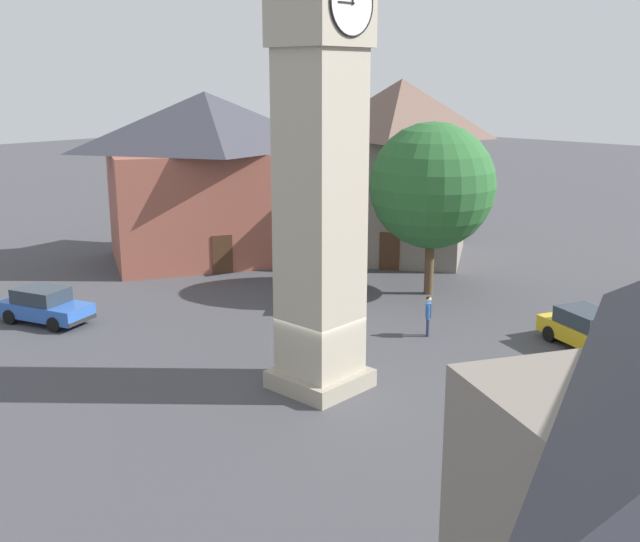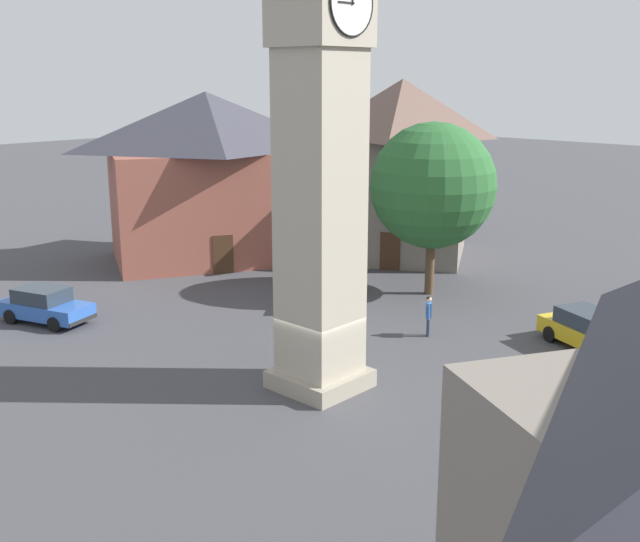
{
  "view_description": "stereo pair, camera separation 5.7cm",
  "coord_description": "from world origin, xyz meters",
  "px_view_note": "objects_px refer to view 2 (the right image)",
  "views": [
    {
      "loc": [
        17.79,
        16.54,
        10.4
      ],
      "look_at": [
        0.0,
        0.0,
        4.11
      ],
      "focal_mm": 42.66,
      "sensor_mm": 36.0,
      "label": 1
    },
    {
      "loc": [
        17.75,
        16.58,
        10.4
      ],
      "look_at": [
        0.0,
        0.0,
        4.11
      ],
      "focal_mm": 42.66,
      "sensor_mm": 36.0,
      "label": 2
    }
  ],
  "objects_px": {
    "building_shop_left": "(208,175)",
    "building_terrace_right": "(401,168)",
    "car_silver_kerb": "(45,305)",
    "tree": "(433,186)",
    "pedestrian": "(429,312)",
    "car_blue_kerb": "(314,287)",
    "car_white_side": "(592,447)",
    "car_red_corner": "(588,330)",
    "clock_tower": "(320,37)"
  },
  "relations": [
    {
      "from": "building_shop_left",
      "to": "building_terrace_right",
      "type": "distance_m",
      "value": 11.07
    },
    {
      "from": "car_silver_kerb",
      "to": "tree",
      "type": "relative_size",
      "value": 0.54
    },
    {
      "from": "pedestrian",
      "to": "tree",
      "type": "bearing_deg",
      "value": -145.26
    },
    {
      "from": "car_blue_kerb",
      "to": "building_shop_left",
      "type": "height_order",
      "value": "building_shop_left"
    },
    {
      "from": "car_white_side",
      "to": "tree",
      "type": "xyz_separation_m",
      "value": [
        -11.35,
        -13.24,
        4.55
      ]
    },
    {
      "from": "car_silver_kerb",
      "to": "car_red_corner",
      "type": "distance_m",
      "value": 22.57
    },
    {
      "from": "car_red_corner",
      "to": "car_white_side",
      "type": "distance_m",
      "value": 10.12
    },
    {
      "from": "car_white_side",
      "to": "building_shop_left",
      "type": "bearing_deg",
      "value": -108.01
    },
    {
      "from": "car_blue_kerb",
      "to": "building_terrace_right",
      "type": "xyz_separation_m",
      "value": [
        -10.52,
        -3.07,
        4.44
      ]
    },
    {
      "from": "car_white_side",
      "to": "building_shop_left",
      "type": "xyz_separation_m",
      "value": [
        -8.71,
        -26.79,
        4.1
      ]
    },
    {
      "from": "car_blue_kerb",
      "to": "car_white_side",
      "type": "distance_m",
      "value": 17.43
    },
    {
      "from": "building_terrace_right",
      "to": "car_silver_kerb",
      "type": "bearing_deg",
      "value": -9.65
    },
    {
      "from": "car_blue_kerb",
      "to": "tree",
      "type": "height_order",
      "value": "tree"
    },
    {
      "from": "tree",
      "to": "building_terrace_right",
      "type": "relative_size",
      "value": 0.8
    },
    {
      "from": "car_white_side",
      "to": "tree",
      "type": "distance_m",
      "value": 18.02
    },
    {
      "from": "car_silver_kerb",
      "to": "building_shop_left",
      "type": "relative_size",
      "value": 0.33
    },
    {
      "from": "clock_tower",
      "to": "tree",
      "type": "relative_size",
      "value": 2.37
    },
    {
      "from": "building_shop_left",
      "to": "building_terrace_right",
      "type": "xyz_separation_m",
      "value": [
        -8.15,
        7.48,
        0.34
      ]
    },
    {
      "from": "pedestrian",
      "to": "car_white_side",
      "type": "bearing_deg",
      "value": 57.42
    },
    {
      "from": "car_silver_kerb",
      "to": "car_white_side",
      "type": "distance_m",
      "value": 23.09
    },
    {
      "from": "clock_tower",
      "to": "car_silver_kerb",
      "type": "height_order",
      "value": "clock_tower"
    },
    {
      "from": "car_white_side",
      "to": "car_silver_kerb",
      "type": "bearing_deg",
      "value": -80.89
    },
    {
      "from": "clock_tower",
      "to": "building_terrace_right",
      "type": "distance_m",
      "value": 21.16
    },
    {
      "from": "building_shop_left",
      "to": "building_terrace_right",
      "type": "relative_size",
      "value": 1.28
    },
    {
      "from": "car_white_side",
      "to": "tree",
      "type": "height_order",
      "value": "tree"
    },
    {
      "from": "car_white_side",
      "to": "pedestrian",
      "type": "relative_size",
      "value": 2.51
    },
    {
      "from": "car_red_corner",
      "to": "clock_tower",
      "type": "bearing_deg",
      "value": -27.18
    },
    {
      "from": "car_silver_kerb",
      "to": "car_white_side",
      "type": "xyz_separation_m",
      "value": [
        -3.66,
        22.8,
        0.0
      ]
    },
    {
      "from": "car_red_corner",
      "to": "building_shop_left",
      "type": "relative_size",
      "value": 0.33
    },
    {
      "from": "tree",
      "to": "pedestrian",
      "type": "bearing_deg",
      "value": 34.74
    },
    {
      "from": "car_blue_kerb",
      "to": "building_shop_left",
      "type": "relative_size",
      "value": 0.32
    },
    {
      "from": "car_red_corner",
      "to": "car_white_side",
      "type": "relative_size",
      "value": 1.05
    },
    {
      "from": "clock_tower",
      "to": "car_silver_kerb",
      "type": "bearing_deg",
      "value": -77.56
    },
    {
      "from": "pedestrian",
      "to": "tree",
      "type": "distance_m",
      "value": 7.63
    },
    {
      "from": "car_blue_kerb",
      "to": "car_white_side",
      "type": "xyz_separation_m",
      "value": [
        6.34,
        16.24,
        0.0
      ]
    },
    {
      "from": "car_silver_kerb",
      "to": "building_terrace_right",
      "type": "height_order",
      "value": "building_terrace_right"
    },
    {
      "from": "tree",
      "to": "clock_tower",
      "type": "bearing_deg",
      "value": 18.09
    },
    {
      "from": "car_blue_kerb",
      "to": "car_red_corner",
      "type": "height_order",
      "value": "same"
    },
    {
      "from": "car_blue_kerb",
      "to": "car_white_side",
      "type": "height_order",
      "value": "same"
    },
    {
      "from": "clock_tower",
      "to": "tree",
      "type": "xyz_separation_m",
      "value": [
        -12.03,
        -3.93,
        -6.21
      ]
    },
    {
      "from": "tree",
      "to": "building_terrace_right",
      "type": "bearing_deg",
      "value": -132.27
    },
    {
      "from": "clock_tower",
      "to": "car_silver_kerb",
      "type": "relative_size",
      "value": 4.43
    },
    {
      "from": "car_white_side",
      "to": "tree",
      "type": "bearing_deg",
      "value": -130.59
    },
    {
      "from": "pedestrian",
      "to": "building_shop_left",
      "type": "distance_m",
      "value": 17.76
    },
    {
      "from": "clock_tower",
      "to": "building_shop_left",
      "type": "xyz_separation_m",
      "value": [
        -9.39,
        -17.48,
        -6.66
      ]
    },
    {
      "from": "car_blue_kerb",
      "to": "tree",
      "type": "distance_m",
      "value": 7.4
    },
    {
      "from": "pedestrian",
      "to": "building_shop_left",
      "type": "height_order",
      "value": "building_shop_left"
    },
    {
      "from": "tree",
      "to": "building_shop_left",
      "type": "height_order",
      "value": "building_shop_left"
    },
    {
      "from": "car_blue_kerb",
      "to": "car_red_corner",
      "type": "relative_size",
      "value": 0.96
    },
    {
      "from": "car_white_side",
      "to": "car_red_corner",
      "type": "bearing_deg",
      "value": -155.21
    }
  ]
}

